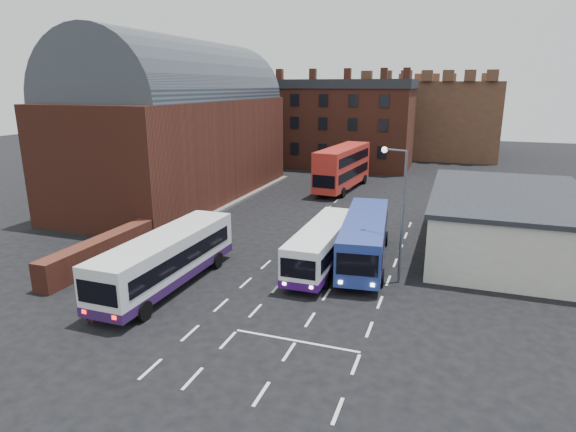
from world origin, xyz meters
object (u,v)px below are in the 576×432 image
(bus_white_outbound, at_px, (167,257))
(bus_red_double, at_px, (343,167))
(street_lamp, at_px, (399,203))
(pedestrian_beige, at_px, (110,299))
(pedestrian_red, at_px, (89,309))
(bus_blue, at_px, (365,236))
(bus_white_inbound, at_px, (322,243))

(bus_white_outbound, distance_m, bus_red_double, 30.21)
(bus_red_double, bearing_deg, street_lamp, 115.37)
(street_lamp, height_order, pedestrian_beige, street_lamp)
(bus_red_double, height_order, pedestrian_red, bus_red_double)
(bus_blue, bearing_deg, bus_red_double, -79.75)
(street_lamp, bearing_deg, bus_white_inbound, 170.51)
(bus_white_outbound, relative_size, pedestrian_beige, 7.76)
(bus_white_inbound, height_order, street_lamp, street_lamp)
(pedestrian_beige, bearing_deg, bus_white_inbound, -128.14)
(bus_red_double, distance_m, pedestrian_beige, 34.23)
(bus_white_inbound, bearing_deg, pedestrian_beige, 48.82)
(bus_white_inbound, bearing_deg, bus_white_outbound, 37.83)
(bus_red_double, bearing_deg, bus_blue, 112.09)
(bus_blue, distance_m, pedestrian_beige, 16.03)
(bus_white_outbound, relative_size, street_lamp, 1.43)
(bus_white_inbound, xyz_separation_m, pedestrian_beige, (-8.61, -9.89, -0.89))
(bus_white_outbound, height_order, street_lamp, street_lamp)
(bus_white_outbound, relative_size, bus_red_double, 0.94)
(pedestrian_red, bearing_deg, street_lamp, -176.35)
(bus_white_inbound, bearing_deg, pedestrian_red, 51.54)
(street_lamp, relative_size, pedestrian_red, 5.51)
(bus_white_outbound, bearing_deg, street_lamp, 23.26)
(bus_white_outbound, xyz_separation_m, pedestrian_beige, (-0.93, -3.90, -1.10))
(street_lamp, xyz_separation_m, pedestrian_beige, (-13.35, -9.10, -4.09))
(bus_white_inbound, bearing_deg, bus_red_double, -79.89)
(bus_white_inbound, distance_m, pedestrian_beige, 13.14)
(pedestrian_red, relative_size, pedestrian_beige, 0.98)
(bus_red_double, relative_size, pedestrian_red, 8.41)
(bus_white_outbound, bearing_deg, bus_red_double, 84.19)
(bus_white_outbound, height_order, pedestrian_red, bus_white_outbound)
(bus_blue, distance_m, bus_red_double, 23.32)
(street_lamp, bearing_deg, pedestrian_beige, -145.72)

